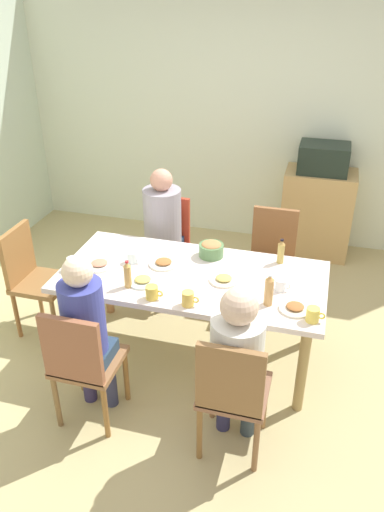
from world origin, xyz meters
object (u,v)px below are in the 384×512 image
chair_2 (232,391)px  cup_2 (73,264)px  chair_0 (166,241)px  plate_3 (295,308)px  person_2 (237,355)px  plate_1 (143,281)px  person_0 (162,223)px  bottle_2 (128,275)px  bowl_0 (211,249)px  bottle_0 (269,290)px  bottle_1 (281,252)px  microwave (324,158)px  plate_0 (224,280)px  cup_1 (133,257)px  plate_4 (164,263)px  cup_5 (83,277)px  cup_6 (152,292)px  plate_2 (99,264)px  side_cabinet (316,213)px  cup_4 (313,315)px  cup_3 (280,285)px  chair_4 (272,255)px  person_1 (86,327)px  cup_0 (188,299)px  chair_3 (32,274)px  chair_1 (82,361)px

chair_2 → cup_2: size_ratio=7.92×
chair_0 → plate_3: (1.23, -1.08, 0.23)m
person_2 → plate_1: person_2 is taller
person_0 → person_2: person_0 is taller
chair_2 → bottle_2: (-0.85, 0.56, 0.31)m
bowl_0 → bottle_0: bearing=-46.2°
bottle_1 → microwave: microwave is taller
bottle_0 → chair_0: bearing=134.6°
plate_0 → cup_1: (-0.71, 0.08, 0.03)m
plate_4 → cup_5: 0.60m
plate_3 → cup_6: size_ratio=1.72×
plate_0 → plate_2: (-0.93, -0.04, 0.00)m
chair_0 → plate_1: chair_0 is taller
cup_6 → side_cabinet: (0.96, 2.32, -0.32)m
cup_1 → bottle_2: (0.09, -0.32, 0.05)m
cup_1 → cup_4: size_ratio=0.96×
cup_2 → side_cabinet: bearing=52.3°
person_2 → cup_3: 0.72m
chair_4 → cup_4: (0.39, -1.17, 0.26)m
person_1 → plate_3: person_1 is taller
plate_0 → cup_0: 0.38m
cup_5 → cup_6: 0.52m
chair_3 → cup_1: bearing=3.2°
cup_4 → microwave: (-0.07, 2.29, 0.26)m
person_0 → chair_3: 1.15m
chair_2 → microwave: bearing=83.5°
chair_1 → bottle_1: size_ratio=4.65×
cup_4 → cup_1: bearing=164.0°
chair_3 → bottle_1: 1.97m
person_2 → plate_2: size_ratio=5.30×
plate_2 → cup_3: (1.32, 0.03, 0.03)m
plate_1 → cup_0: bearing=-25.3°
plate_4 → person_1: bearing=-106.1°
plate_4 → cup_1: size_ratio=1.91×
chair_4 → chair_0: bearing=180.0°
chair_2 → person_1: bearing=174.4°
chair_3 → chair_0: bearing=44.4°
cup_3 → side_cabinet: side_cabinet is taller
chair_1 → bottle_2: bottle_2 is taller
chair_2 → chair_4: bearing=90.0°
cup_3 → bottle_2: bottle_2 is taller
chair_4 → cup_6: (-0.64, -1.20, 0.26)m
person_1 → person_2: (0.95, -0.00, -0.01)m
person_2 → bottle_0: (0.10, 0.52, 0.14)m
cup_6 → microwave: bearing=67.5°
cup_0 → cup_4: (0.79, 0.04, -0.00)m
chair_2 → plate_1: size_ratio=4.31×
chair_1 → bottle_1: (1.06, 1.17, 0.31)m
chair_1 → microwave: (1.27, 2.79, 0.53)m
plate_0 → bottle_1: size_ratio=1.04×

